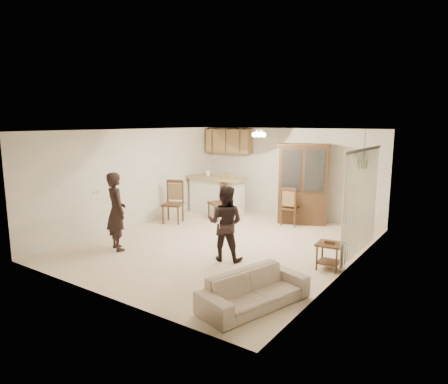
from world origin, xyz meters
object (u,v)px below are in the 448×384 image
Objects in this scene: adult at (116,208)px; chair_hutch_right at (291,214)px; child at (225,226)px; side_table at (329,256)px; sofa at (255,282)px; chair_hutch_left at (218,209)px; china_hutch at (303,184)px; chair_bar at (173,211)px.

adult is 1.75× the size of chair_hutch_right.
child reaches higher than side_table.
chair_hutch_right is (-0.10, 3.18, -0.39)m from child.
side_table is at bearing 6.15° from sofa.
adult is 3.46m from chair_hutch_left.
chair_hutch_left is at bearing -69.98° from adult.
china_hutch is at bearing 50.11° from chair_hutch_left.
side_table is at bearing -176.31° from child.
side_table is (0.37, 2.08, -0.11)m from sofa.
child is 2.02m from side_table.
child is 1.32× the size of chair_hutch_left.
side_table is 0.53× the size of chair_hutch_left.
adult is at bearing 96.61° from sofa.
chair_hutch_right is at bearing -134.20° from china_hutch.
sofa is at bearing -22.27° from chair_hutch_left.
chair_bar is 1.11× the size of chair_hutch_left.
side_table is 3.19m from chair_hutch_right.
adult is 4.54m from chair_hutch_right.
chair_hutch_left is (-2.05, 2.62, -0.39)m from child.
child reaches higher than chair_bar.
china_hutch is (0.06, 3.54, 0.37)m from child.
sofa is 1.04× the size of adult.
chair_bar is 3.12m from chair_hutch_right.
sofa is 4.86m from chair_hutch_right.
adult reaches higher than sofa.
chair_hutch_left is at bearing 13.23° from chair_hutch_right.
chair_bar reaches higher than chair_hutch_left.
chair_hutch_left is at bearing -68.10° from child.
china_hutch reaches higher than chair_bar.
chair_hutch_left reaches higher than sofa.
chair_hutch_right reaches higher than side_table.
sofa is 2.07m from child.
china_hutch is at bearing 11.34° from chair_bar.
sofa is 5.23m from chair_bar.
chair_bar is at bearing -166.76° from china_hutch.
chair_bar is at bearing 168.71° from side_table.
chair_hutch_right is (1.95, 0.56, 0.00)m from chair_hutch_left.
adult is 2.38m from child.
child is at bearing 88.99° from chair_hutch_right.
side_table is (1.80, -2.87, -0.79)m from china_hutch.
chair_hutch_left reaches higher than side_table.
adult is 4.89m from china_hutch.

